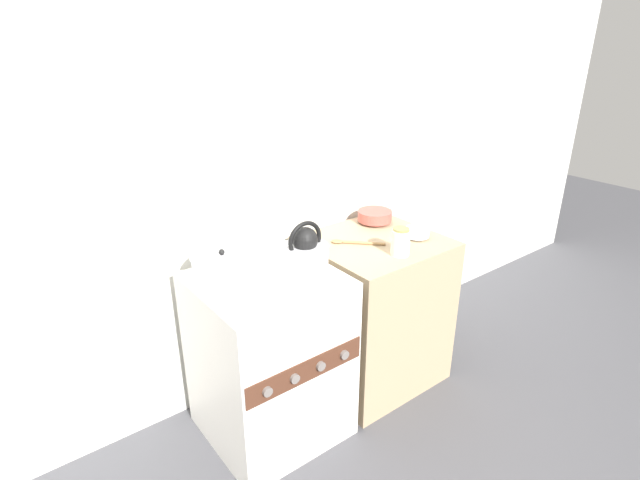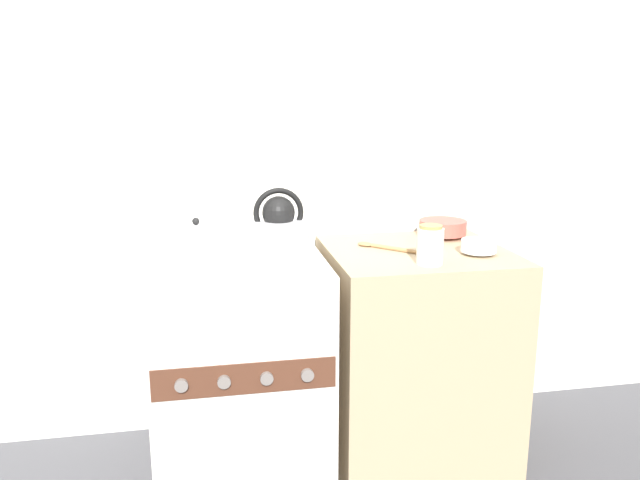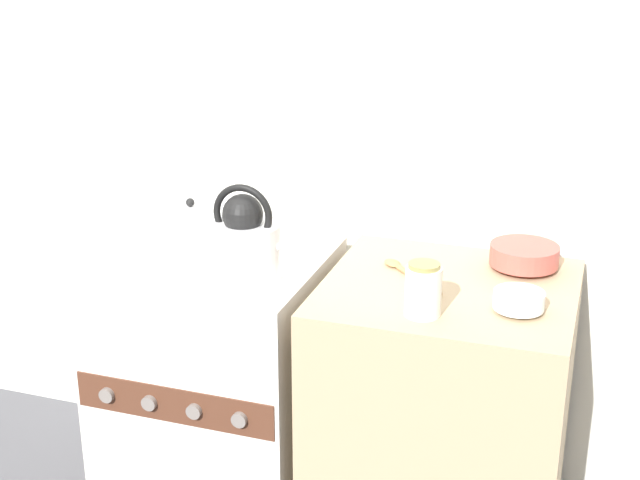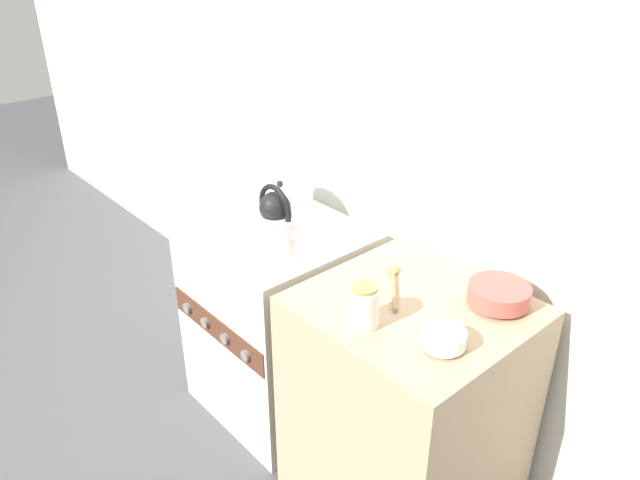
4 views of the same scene
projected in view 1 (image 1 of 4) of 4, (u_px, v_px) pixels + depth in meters
ground_plane at (307, 462)px, 2.41m from camera, size 12.00×12.00×0.00m
wall_back at (217, 179)px, 2.45m from camera, size 7.00×0.06×2.50m
stove at (270, 357)px, 2.46m from camera, size 0.64×0.64×0.87m
counter at (372, 310)px, 2.87m from camera, size 0.70×0.66×0.87m
kettle at (306, 257)px, 2.25m from camera, size 0.26×0.21×0.28m
cooking_pot at (223, 265)px, 2.29m from camera, size 0.29×0.29×0.14m
enamel_bowl at (375, 216)px, 2.94m from camera, size 0.20×0.20×0.07m
small_ceramic_bowl at (417, 232)px, 2.72m from camera, size 0.13×0.13×0.06m
storage_jar at (401, 242)px, 2.51m from camera, size 0.10×0.10×0.14m
wooden_spoon at (353, 242)px, 2.66m from camera, size 0.22×0.23×0.02m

